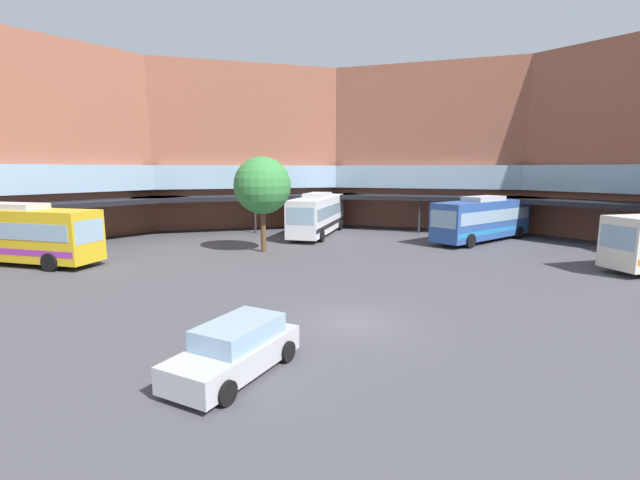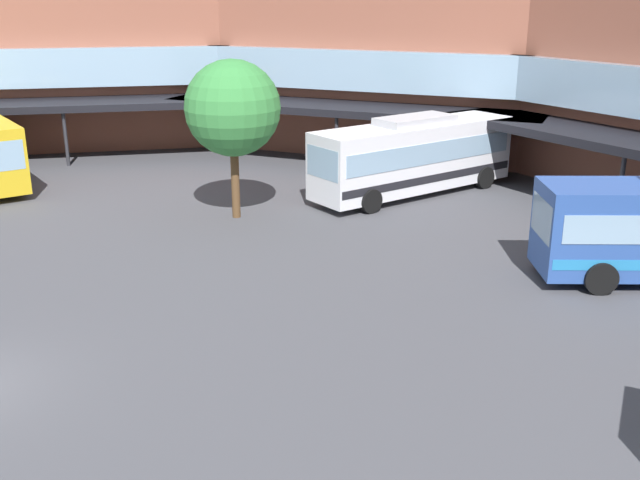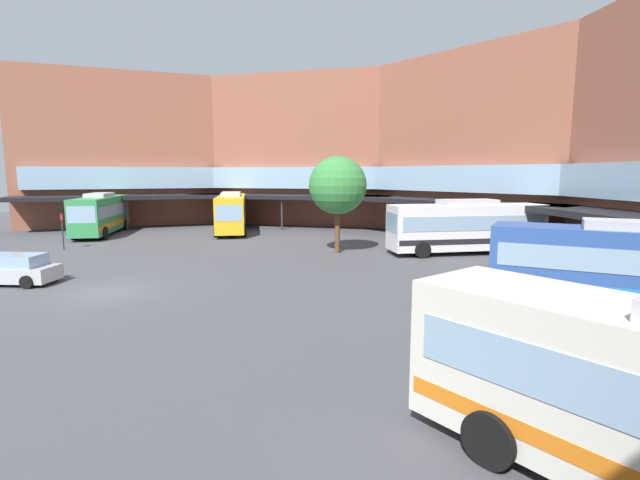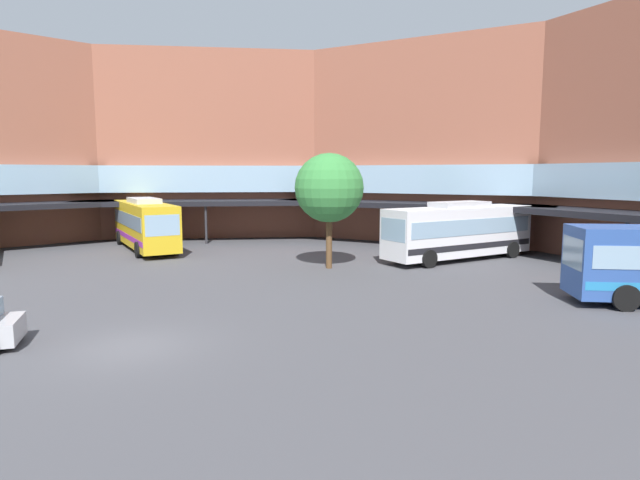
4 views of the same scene
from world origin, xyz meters
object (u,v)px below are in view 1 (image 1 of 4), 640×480
object	(u,v)px
bus_1	(482,219)
parked_car	(236,349)
plaza_tree	(262,186)
bus_0	(16,233)
bus_3	(318,214)

from	to	relation	value
bus_1	parked_car	xyz separation A→B (m)	(-15.59, -24.18, -1.15)
bus_1	plaza_tree	distance (m)	18.37
bus_0	bus_3	world-z (taller)	bus_0
parked_car	bus_0	bearing A→B (deg)	-104.69
bus_1	bus_0	bearing A→B (deg)	-23.94
bus_0	bus_3	distance (m)	22.46
bus_0	parked_car	size ratio (longest dim) A/B	2.43
bus_0	bus_3	xyz separation A→B (m)	(18.73, 12.39, -0.01)
bus_0	bus_3	size ratio (longest dim) A/B	1.03
bus_1	plaza_tree	world-z (taller)	plaza_tree
bus_0	parked_car	bearing A→B (deg)	-26.78
bus_0	bus_1	bearing A→B (deg)	30.76
bus_0	plaza_tree	bearing A→B (deg)	30.59
bus_0	bus_1	size ratio (longest dim) A/B	1.15
bus_1	bus_3	bearing A→B (deg)	-52.99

